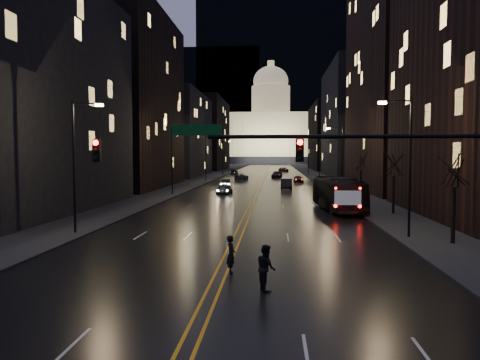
% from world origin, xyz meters
% --- Properties ---
extents(ground, '(900.00, 900.00, 0.00)m').
position_xyz_m(ground, '(0.00, 0.00, 0.00)').
color(ground, black).
rests_on(ground, ground).
extents(road, '(20.00, 320.00, 0.02)m').
position_xyz_m(road, '(0.00, 130.00, 0.01)').
color(road, black).
rests_on(road, ground).
extents(sidewalk_left, '(8.00, 320.00, 0.16)m').
position_xyz_m(sidewalk_left, '(-14.00, 130.00, 0.08)').
color(sidewalk_left, black).
rests_on(sidewalk_left, ground).
extents(sidewalk_right, '(8.00, 320.00, 0.16)m').
position_xyz_m(sidewalk_right, '(14.00, 130.00, 0.08)').
color(sidewalk_right, black).
rests_on(sidewalk_right, ground).
extents(center_line, '(0.62, 320.00, 0.01)m').
position_xyz_m(center_line, '(0.00, 130.00, 0.03)').
color(center_line, orange).
rests_on(center_line, road).
extents(building_left_near, '(12.00, 28.00, 22.00)m').
position_xyz_m(building_left_near, '(-21.00, 22.00, 11.00)').
color(building_left_near, black).
rests_on(building_left_near, ground).
extents(building_left_mid, '(12.00, 30.00, 28.00)m').
position_xyz_m(building_left_mid, '(-21.00, 54.00, 14.00)').
color(building_left_mid, black).
rests_on(building_left_mid, ground).
extents(building_left_far, '(12.00, 34.00, 20.00)m').
position_xyz_m(building_left_far, '(-21.00, 92.00, 10.00)').
color(building_left_far, black).
rests_on(building_left_far, ground).
extents(building_left_dist, '(12.00, 40.00, 24.00)m').
position_xyz_m(building_left_dist, '(-21.00, 140.00, 12.00)').
color(building_left_dist, black).
rests_on(building_left_dist, ground).
extents(building_right_tall, '(12.00, 30.00, 38.00)m').
position_xyz_m(building_right_tall, '(21.00, 50.00, 19.00)').
color(building_right_tall, black).
rests_on(building_right_tall, ground).
extents(building_right_mid, '(12.00, 34.00, 26.00)m').
position_xyz_m(building_right_mid, '(21.00, 92.00, 13.00)').
color(building_right_mid, black).
rests_on(building_right_mid, ground).
extents(building_right_dist, '(12.00, 40.00, 22.00)m').
position_xyz_m(building_right_dist, '(21.00, 140.00, 11.00)').
color(building_right_dist, black).
rests_on(building_right_dist, ground).
extents(mountain_ridge, '(520.00, 60.00, 130.00)m').
position_xyz_m(mountain_ridge, '(40.00, 380.00, 65.00)').
color(mountain_ridge, black).
rests_on(mountain_ridge, ground).
extents(capitol, '(90.00, 50.00, 58.50)m').
position_xyz_m(capitol, '(0.00, 250.00, 17.15)').
color(capitol, black).
rests_on(capitol, ground).
extents(traffic_signal, '(17.29, 0.45, 7.00)m').
position_xyz_m(traffic_signal, '(5.91, -0.00, 5.10)').
color(traffic_signal, black).
rests_on(traffic_signal, ground).
extents(streetlamp_right_near, '(2.13, 0.25, 9.00)m').
position_xyz_m(streetlamp_right_near, '(10.81, 10.00, 5.08)').
color(streetlamp_right_near, black).
rests_on(streetlamp_right_near, ground).
extents(streetlamp_left_near, '(2.13, 0.25, 9.00)m').
position_xyz_m(streetlamp_left_near, '(-10.81, 10.00, 5.08)').
color(streetlamp_left_near, black).
rests_on(streetlamp_left_near, ground).
extents(streetlamp_right_mid, '(2.13, 0.25, 9.00)m').
position_xyz_m(streetlamp_right_mid, '(10.81, 40.00, 5.08)').
color(streetlamp_right_mid, black).
rests_on(streetlamp_right_mid, ground).
extents(streetlamp_left_mid, '(2.13, 0.25, 9.00)m').
position_xyz_m(streetlamp_left_mid, '(-10.81, 40.00, 5.08)').
color(streetlamp_left_mid, black).
rests_on(streetlamp_left_mid, ground).
extents(streetlamp_right_far, '(2.13, 0.25, 9.00)m').
position_xyz_m(streetlamp_right_far, '(10.81, 70.00, 5.08)').
color(streetlamp_right_far, black).
rests_on(streetlamp_right_far, ground).
extents(streetlamp_left_far, '(2.13, 0.25, 9.00)m').
position_xyz_m(streetlamp_left_far, '(-10.81, 70.00, 5.08)').
color(streetlamp_left_far, black).
rests_on(streetlamp_left_far, ground).
extents(streetlamp_right_dist, '(2.13, 0.25, 9.00)m').
position_xyz_m(streetlamp_right_dist, '(10.81, 100.00, 5.08)').
color(streetlamp_right_dist, black).
rests_on(streetlamp_right_dist, ground).
extents(streetlamp_left_dist, '(2.13, 0.25, 9.00)m').
position_xyz_m(streetlamp_left_dist, '(-10.81, 100.00, 5.08)').
color(streetlamp_left_dist, black).
rests_on(streetlamp_left_dist, ground).
extents(tree_right_near, '(2.40, 2.40, 6.65)m').
position_xyz_m(tree_right_near, '(13.00, 8.00, 4.53)').
color(tree_right_near, black).
rests_on(tree_right_near, ground).
extents(tree_right_mid, '(2.40, 2.40, 6.65)m').
position_xyz_m(tree_right_mid, '(13.00, 22.00, 4.53)').
color(tree_right_mid, black).
rests_on(tree_right_mid, ground).
extents(tree_right_far, '(2.40, 2.40, 6.65)m').
position_xyz_m(tree_right_far, '(13.00, 38.00, 4.53)').
color(tree_right_far, black).
rests_on(tree_right_far, ground).
extents(bus, '(3.87, 11.79, 3.22)m').
position_xyz_m(bus, '(8.50, 24.88, 1.61)').
color(bus, black).
rests_on(bus, ground).
extents(oncoming_car_a, '(2.08, 4.32, 1.42)m').
position_xyz_m(oncoming_car_a, '(-4.30, 41.61, 0.71)').
color(oncoming_car_a, black).
rests_on(oncoming_car_a, ground).
extents(oncoming_car_b, '(1.68, 4.10, 1.32)m').
position_xyz_m(oncoming_car_b, '(-5.46, 55.20, 0.66)').
color(oncoming_car_b, black).
rests_on(oncoming_car_b, ground).
extents(oncoming_car_c, '(2.74, 5.12, 1.37)m').
position_xyz_m(oncoming_car_c, '(-4.43, 76.27, 0.68)').
color(oncoming_car_c, black).
rests_on(oncoming_car_c, ground).
extents(oncoming_car_d, '(2.35, 5.13, 1.45)m').
position_xyz_m(oncoming_car_d, '(-8.32, 102.91, 0.73)').
color(oncoming_car_d, black).
rests_on(oncoming_car_d, ground).
extents(receding_car_a, '(1.82, 4.98, 1.63)m').
position_xyz_m(receding_car_a, '(4.23, 51.61, 0.82)').
color(receding_car_a, black).
rests_on(receding_car_a, ground).
extents(receding_car_b, '(1.82, 4.25, 1.43)m').
position_xyz_m(receding_car_b, '(6.89, 68.13, 0.72)').
color(receding_car_b, black).
rests_on(receding_car_b, ground).
extents(receding_car_c, '(2.66, 5.47, 1.53)m').
position_xyz_m(receding_car_c, '(2.93, 85.42, 0.77)').
color(receding_car_c, black).
rests_on(receding_car_c, ground).
extents(receding_car_d, '(3.10, 5.51, 1.45)m').
position_xyz_m(receding_car_d, '(5.09, 120.84, 0.73)').
color(receding_car_d, black).
rests_on(receding_car_d, ground).
extents(pedestrian_a, '(0.55, 0.72, 1.76)m').
position_xyz_m(pedestrian_a, '(0.46, 0.53, 0.88)').
color(pedestrian_a, black).
rests_on(pedestrian_a, ground).
extents(pedestrian_b, '(0.76, 1.01, 1.85)m').
position_xyz_m(pedestrian_b, '(2.09, -1.93, 0.92)').
color(pedestrian_b, black).
rests_on(pedestrian_b, ground).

